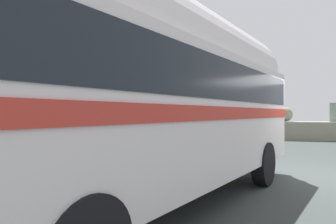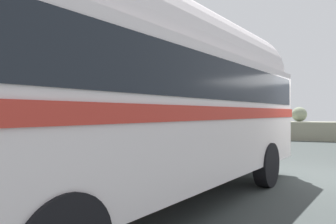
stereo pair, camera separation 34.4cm
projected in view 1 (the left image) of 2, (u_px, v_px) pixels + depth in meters
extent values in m
cube|color=#333938|center=(325.00, 178.00, 7.74)|extent=(32.00, 26.00, 0.02)
cube|color=gray|center=(287.00, 131.00, 19.04)|extent=(31.36, 1.80, 1.10)
sphere|color=gray|center=(95.00, 111.00, 22.86)|extent=(1.27, 1.27, 1.27)
cube|color=gray|center=(131.00, 113.00, 21.45)|extent=(1.43, 1.40, 1.03)
cube|color=gray|center=(186.00, 112.00, 21.28)|extent=(1.36, 1.45, 1.16)
sphere|color=gray|center=(229.00, 111.00, 19.83)|extent=(1.25, 1.25, 1.25)
sphere|color=gray|center=(285.00, 114.00, 19.45)|extent=(0.89, 0.89, 0.89)
cylinder|color=black|center=(178.00, 156.00, 8.12)|extent=(0.54, 1.00, 0.96)
cylinder|color=black|center=(264.00, 164.00, 6.92)|extent=(0.54, 1.00, 0.96)
cube|color=silver|center=(155.00, 116.00, 5.34)|extent=(4.64, 8.74, 2.10)
cylinder|color=silver|center=(155.00, 55.00, 5.34)|extent=(4.36, 8.36, 2.20)
cube|color=#BA3328|center=(155.00, 113.00, 5.34)|extent=(4.71, 8.83, 0.20)
cube|color=black|center=(155.00, 83.00, 5.34)|extent=(4.59, 8.42, 0.64)
cube|color=silver|center=(241.00, 145.00, 8.92)|extent=(2.23, 0.79, 0.28)
cylinder|color=black|center=(66.00, 145.00, 10.99)|extent=(0.43, 0.99, 0.96)
cylinder|color=black|center=(117.00, 148.00, 10.01)|extent=(0.43, 0.99, 0.96)
cube|color=#D5483D|center=(24.00, 115.00, 8.17)|extent=(3.75, 8.68, 2.10)
cylinder|color=#D5483D|center=(24.00, 75.00, 8.17)|extent=(3.50, 8.32, 2.20)
cube|color=#B33129|center=(24.00, 113.00, 8.17)|extent=(3.82, 8.77, 0.20)
cube|color=black|center=(24.00, 93.00, 8.17)|extent=(3.73, 8.36, 0.64)
cube|color=silver|center=(119.00, 137.00, 11.99)|extent=(2.28, 0.53, 0.28)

